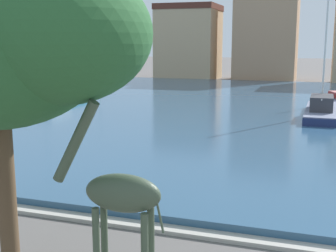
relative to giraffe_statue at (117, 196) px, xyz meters
The scene contains 8 objects.
harbor_water 27.72m from the giraffe_statue, 96.63° to the left, with size 81.03×47.27×0.34m, color #2D5170.
quay_edge_coping 5.27m from the giraffe_statue, 131.74° to the left, with size 81.03×0.50×0.12m, color #ADA89E.
giraffe_statue is the anchor object (origin of this frame).
sailboat_teal 28.18m from the giraffe_statue, 126.45° to the left, with size 2.79×8.93×7.65m.
sailboat_green 43.30m from the giraffe_statue, 117.33° to the left, with size 3.45×9.54×6.18m.
sailboat_navy 24.78m from the giraffe_statue, 80.65° to the left, with size 2.15×9.44×8.48m.
townhouse_wide_warehouse 56.65m from the giraffe_statue, 104.37° to the left, with size 8.23×8.06×10.38m.
townhouse_end_terrace 55.89m from the giraffe_statue, 93.38° to the left, with size 8.23×8.09×13.21m.
Camera 1 is at (6.86, -2.85, 5.29)m, focal length 48.07 mm.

